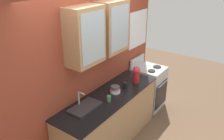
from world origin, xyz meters
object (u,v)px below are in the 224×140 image
(vase, at_px, (136,74))
(cup_near_sink, at_px, (109,98))
(bowl_stack, at_px, (115,90))
(stove_range, at_px, (148,87))
(sink_faucet, at_px, (85,107))
(cup_near_bowls, at_px, (125,85))

(vase, distance_m, cup_near_sink, 0.82)
(bowl_stack, bearing_deg, vase, -10.17)
(stove_range, height_order, bowl_stack, stove_range)
(sink_faucet, height_order, vase, vase)
(cup_near_sink, bearing_deg, cup_near_bowls, 3.77)
(bowl_stack, bearing_deg, stove_range, 0.50)
(cup_near_bowls, bearing_deg, sink_faucet, 170.71)
(vase, height_order, cup_near_bowls, vase)
(stove_range, xyz_separation_m, vase, (-0.73, -0.11, 0.61))
(sink_faucet, xyz_separation_m, cup_near_bowls, (0.89, -0.15, 0.03))
(stove_range, height_order, vase, vase)
(stove_range, relative_size, vase, 3.45)
(stove_range, distance_m, cup_near_bowls, 1.13)
(cup_near_sink, distance_m, cup_near_bowls, 0.53)
(bowl_stack, xyz_separation_m, cup_near_bowls, (0.25, -0.04, -0.00))
(cup_near_sink, bearing_deg, sink_faucet, 153.44)
(stove_range, bearing_deg, cup_near_sink, -176.76)
(bowl_stack, relative_size, cup_near_bowls, 1.42)
(cup_near_sink, bearing_deg, stove_range, 3.24)
(vase, bearing_deg, cup_near_bowls, 169.16)
(sink_faucet, distance_m, cup_near_sink, 0.41)
(sink_faucet, distance_m, cup_near_bowls, 0.91)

